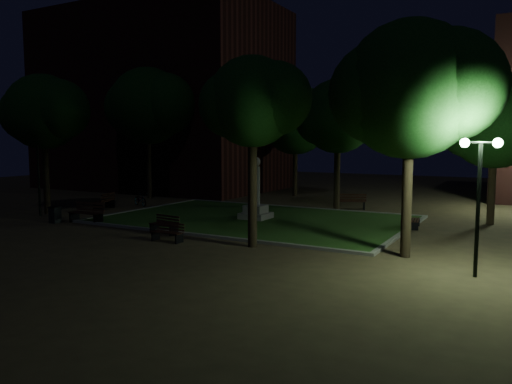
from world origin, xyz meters
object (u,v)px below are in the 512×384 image
at_px(bench_west_near, 87,213).
at_px(bench_left_side, 105,202).
at_px(bench_near_left, 165,225).
at_px(bicycle, 140,199).
at_px(bench_right_side, 413,220).
at_px(bench_far_side, 351,202).
at_px(monument, 256,202).
at_px(bench_near_right, 168,233).
at_px(trash_bin, 55,215).

relative_size(bench_west_near, bench_left_side, 0.98).
xyz_separation_m(bench_near_left, bicycle, (-7.46, 6.70, 0.03)).
xyz_separation_m(bench_west_near, bench_left_side, (-2.81, 3.94, -0.01)).
bearing_deg(bench_right_side, bench_far_side, 36.15).
xyz_separation_m(monument, bench_left_side, (-9.84, -0.91, -0.49)).
xyz_separation_m(bench_left_side, bench_far_side, (12.91, 7.11, -0.01)).
bearing_deg(bench_near_right, bench_west_near, 164.90).
xyz_separation_m(bench_west_near, trash_bin, (-1.34, -0.85, -0.05)).
distance_m(bench_near_left, trash_bin, 6.68).
distance_m(bench_near_right, bench_right_side, 11.48).
relative_size(bench_left_side, bench_far_side, 1.02).
bearing_deg(bench_near_right, monument, 85.99).
relative_size(bench_left_side, bench_right_side, 1.32).
relative_size(bench_west_near, bench_far_side, 0.99).
distance_m(monument, bench_far_side, 6.94).
bearing_deg(bench_near_right, bench_far_side, 74.49).
relative_size(monument, bench_far_side, 1.70).
height_order(bench_near_right, trash_bin, trash_bin).
bearing_deg(trash_bin, bench_right_side, 24.29).
relative_size(monument, bench_left_side, 1.68).
distance_m(bench_right_side, trash_bin, 17.58).
height_order(bench_near_left, bench_west_near, bench_west_near).
bearing_deg(bench_right_side, trash_bin, 106.02).
height_order(bench_west_near, bicycle, bench_west_near).
relative_size(bench_far_side, trash_bin, 2.28).
distance_m(bench_west_near, bench_right_side, 16.01).
xyz_separation_m(bench_near_left, bench_far_side, (4.78, 11.47, 0.08)).
bearing_deg(bicycle, bench_right_side, -67.30).
distance_m(bench_west_near, trash_bin, 1.59).
xyz_separation_m(bench_near_right, bicycle, (-8.72, 8.04, 0.05)).
distance_m(bench_near_left, bench_left_side, 9.23).
bearing_deg(bench_near_left, bench_right_side, 44.34).
distance_m(bench_right_side, bicycle, 16.82).
bearing_deg(bench_west_near, bicycle, 105.95).
bearing_deg(bench_left_side, bench_right_side, 77.69).
bearing_deg(bench_near_left, monument, 80.41).
relative_size(monument, bench_near_left, 2.10).
height_order(bench_right_side, bench_far_side, bench_far_side).
height_order(bench_far_side, trash_bin, bench_far_side).
distance_m(bench_west_near, bench_left_side, 4.84).
height_order(monument, bench_right_side, monument).
distance_m(bench_left_side, bench_right_side, 17.66).
bearing_deg(bicycle, bench_left_side, -173.65).
distance_m(bench_right_side, bench_far_side, 6.55).
xyz_separation_m(monument, bench_west_near, (-7.03, -4.85, -0.48)).
xyz_separation_m(bench_right_side, bench_far_side, (-4.58, 4.68, 0.10)).
bearing_deg(bench_near_right, trash_bin, 173.33).
relative_size(monument, trash_bin, 3.87).
distance_m(bench_near_left, bench_far_side, 12.43).
height_order(bench_near_right, bicycle, bicycle).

